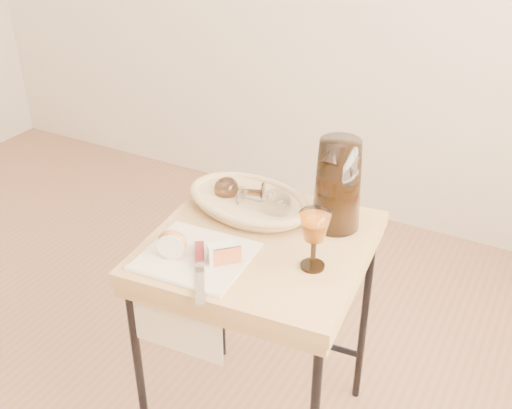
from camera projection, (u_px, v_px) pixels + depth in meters
The scene contains 10 objects.
side_table at pixel (259, 342), 1.81m from camera, with size 0.56×0.56×0.72m, color olive, non-canonical shape.
tea_towel at pixel (196, 256), 1.57m from camera, with size 0.26×0.24×0.01m, color #F5E8BC.
bread_basket at pixel (249, 203), 1.76m from camera, with size 0.34×0.23×0.04m, color olive, non-canonical shape.
goblet_lying_a at pixel (242, 190), 1.77m from camera, with size 0.12×0.07×0.07m, color brown, non-canonical shape.
goblet_lying_b at pixel (261, 200), 1.71m from camera, with size 0.14×0.09×0.09m, color white, non-canonical shape.
pitcher at pixel (338, 184), 1.64m from camera, with size 0.17×0.25×0.29m, color black, non-canonical shape.
wine_goblet at pixel (314, 240), 1.49m from camera, with size 0.08×0.08×0.16m, color white, non-canonical shape.
apple_half at pixel (172, 242), 1.55m from camera, with size 0.07×0.04×0.07m, color red.
apple_wedge at pixel (222, 253), 1.53m from camera, with size 0.07×0.04×0.05m, color beige.
table_knife at pixel (200, 269), 1.50m from camera, with size 0.24×0.03×0.02m, color silver, non-canonical shape.
Camera 1 is at (1.31, -0.83, 1.62)m, focal length 43.40 mm.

